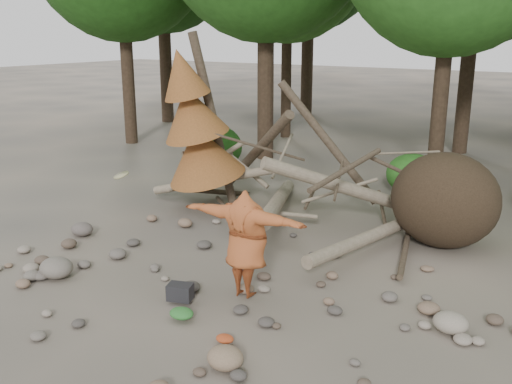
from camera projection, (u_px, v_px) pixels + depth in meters
The scene contains 13 objects.
ground at pixel (218, 292), 9.81m from camera, with size 120.00×120.00×0.00m, color #514C44.
deadfall_pile at pixel (416, 198), 11.91m from camera, with size 8.55×5.24×3.30m.
dead_conifer at pixel (196, 127), 13.59m from camera, with size 2.06×2.16×4.35m.
bush_left at pixel (214, 147), 18.31m from camera, with size 1.80×1.80×1.44m, color #205316.
bush_mid at pixel (412, 174), 15.53m from camera, with size 1.40×1.40×1.12m, color #2A691E.
frisbee_thrower at pixel (246, 243), 9.28m from camera, with size 3.67×0.89×1.89m.
backpack at pixel (180, 295), 9.38m from camera, with size 0.40×0.27×0.27m, color black.
cloth_green at pixel (182, 316), 8.81m from camera, with size 0.40×0.33×0.15m, color #2A692A.
cloth_orange at pixel (225, 342), 8.14m from camera, with size 0.27×0.22×0.10m, color #A13D1B.
boulder_front_left at pixel (56, 268), 10.33m from camera, with size 0.63×0.57×0.38m, color #6F675D.
boulder_front_right at pixel (225, 358), 7.56m from camera, with size 0.51×0.46×0.30m, color #866D53.
boulder_mid_right at pixel (451, 323), 8.45m from camera, with size 0.52×0.47×0.31m, color gray.
boulder_mid_left at pixel (82, 229), 12.45m from camera, with size 0.50×0.45×0.30m, color #5D544E.
Camera 1 is at (5.44, -7.16, 4.33)m, focal length 40.00 mm.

